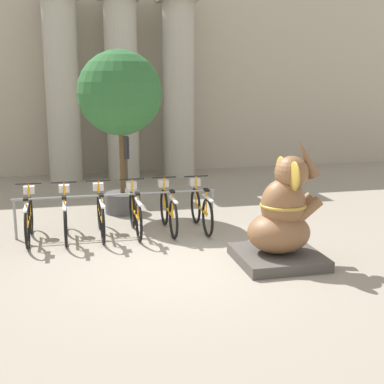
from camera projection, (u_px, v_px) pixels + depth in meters
name	position (u px, v px, depth m)	size (l,w,h in m)	color
ground_plane	(175.00, 264.00, 8.54)	(60.00, 60.00, 0.00)	gray
building_facade	(118.00, 74.00, 16.08)	(20.00, 0.20, 6.00)	#B2A893
column_left	(62.00, 87.00, 14.84)	(1.15, 1.15, 5.16)	#ADA899
column_middle	(122.00, 87.00, 15.21)	(1.15, 1.15, 5.16)	#ADA899
column_right	(178.00, 87.00, 15.58)	(1.15, 1.15, 5.16)	#ADA899
bike_rack	(117.00, 202.00, 10.11)	(3.82, 0.05, 0.77)	gray
bicycle_0	(29.00, 218.00, 9.68)	(0.48, 1.69, 0.99)	black
bicycle_1	(65.00, 217.00, 9.80)	(0.48, 1.69, 0.99)	black
bicycle_2	(101.00, 214.00, 9.97)	(0.48, 1.69, 0.99)	black
bicycle_3	(135.00, 212.00, 10.11)	(0.48, 1.69, 0.99)	black
bicycle_4	(168.00, 210.00, 10.29)	(0.48, 1.69, 0.99)	black
bicycle_5	(201.00, 208.00, 10.41)	(0.48, 1.69, 0.99)	black
elephant_statue	(282.00, 221.00, 8.49)	(1.31, 1.31, 2.03)	#4C4742
person_pedestrian	(125.00, 152.00, 14.30)	(0.21, 0.47, 1.58)	brown
potted_tree	(120.00, 98.00, 11.24)	(1.79, 1.79, 3.49)	#4C4C4C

